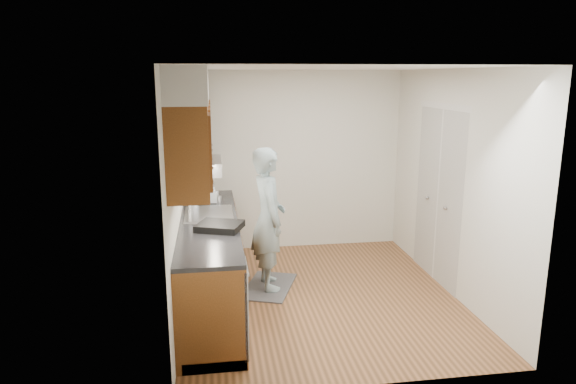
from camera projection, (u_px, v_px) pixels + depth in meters
The scene contains 15 objects.
floor at pixel (319, 295), 5.79m from camera, with size 3.50×3.50×0.00m, color #925D37.
ceiling at pixel (322, 68), 5.24m from camera, with size 3.50×3.50×0.00m, color white.
wall_left at pixel (179, 192), 5.30m from camera, with size 0.02×3.50×2.50m, color silver.
wall_right at pixel (452, 183), 5.73m from camera, with size 0.02×3.50×2.50m, color silver.
wall_back at pixel (295, 161), 7.20m from camera, with size 3.00×0.02×2.50m, color silver.
counter at pixel (210, 260), 5.51m from camera, with size 0.64×2.80×1.30m.
upper_cabinets at pixel (193, 123), 5.21m from camera, with size 0.47×2.80×1.21m.
closet_door at pixel (438, 197), 6.07m from camera, with size 0.02×1.22×2.05m, color silver.
floor_mat at pixel (269, 286), 6.02m from camera, with size 0.51×0.86×0.02m, color slate.
person at pixel (268, 209), 5.81m from camera, with size 0.65×0.44×1.85m, color #8CA5AB.
soap_bottle_a at pixel (194, 196), 5.94m from camera, with size 0.09×0.09×0.24m, color white.
soap_bottle_b at pixel (214, 194), 6.13m from camera, with size 0.09×0.09×0.19m, color white.
soap_bottle_c at pixel (211, 191), 6.39m from camera, with size 0.13×0.13×0.16m, color white.
steel_can at pixel (219, 200), 6.02m from camera, with size 0.06×0.06×0.10m, color #A5A5AA.
dish_rack at pixel (220, 226), 5.06m from camera, with size 0.42×0.35×0.07m, color black.
Camera 1 is at (-1.15, -5.28, 2.42)m, focal length 32.00 mm.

